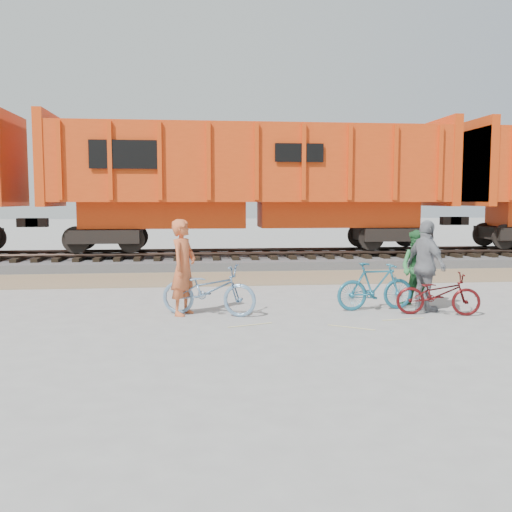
% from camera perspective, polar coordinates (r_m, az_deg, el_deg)
% --- Properties ---
extents(ground, '(120.00, 120.00, 0.00)m').
position_cam_1_polar(ground, '(11.51, 4.02, -5.94)').
color(ground, '#9E9E99').
rests_on(ground, ground).
extents(gravel_strip, '(120.00, 3.00, 0.02)m').
position_cam_1_polar(gravel_strip, '(16.87, 0.73, -2.20)').
color(gravel_strip, '#8F7759').
rests_on(gravel_strip, ground).
extents(ballast_bed, '(120.00, 4.00, 0.30)m').
position_cam_1_polar(ballast_bed, '(20.31, -0.45, -0.47)').
color(ballast_bed, slate).
rests_on(ballast_bed, ground).
extents(track, '(120.00, 2.60, 0.24)m').
position_cam_1_polar(track, '(20.28, -0.46, 0.44)').
color(track, black).
rests_on(track, ballast_bed).
extents(hopper_car_center, '(14.00, 3.13, 4.65)m').
position_cam_1_polar(hopper_car_center, '(20.21, -0.43, 7.61)').
color(hopper_car_center, black).
rests_on(hopper_car_center, track).
extents(bicycle_blue, '(2.08, 1.32, 1.03)m').
position_cam_1_polar(bicycle_blue, '(11.46, -4.75, -3.38)').
color(bicycle_blue, '#6A8DB0').
rests_on(bicycle_blue, ground).
extents(bicycle_teal, '(1.71, 0.62, 1.01)m').
position_cam_1_polar(bicycle_teal, '(12.21, 11.84, -2.98)').
color(bicycle_teal, '#1F657E').
rests_on(bicycle_teal, ground).
extents(bicycle_maroon, '(1.73, 0.95, 0.86)m').
position_cam_1_polar(bicycle_maroon, '(12.02, 17.75, -3.62)').
color(bicycle_maroon, '#4A0C0E').
rests_on(bicycle_maroon, ground).
extents(person_solo, '(0.72, 0.83, 1.93)m').
position_cam_1_polar(person_solo, '(11.50, -7.28, -1.13)').
color(person_solo, '#CD5E32').
rests_on(person_solo, ground).
extents(person_man, '(1.00, 1.03, 1.67)m').
position_cam_1_polar(person_man, '(12.70, 15.89, -1.25)').
color(person_man, '#2A6F38').
rests_on(person_man, ground).
extents(person_woman, '(0.76, 1.20, 1.89)m').
position_cam_1_polar(person_woman, '(12.28, 16.64, -0.97)').
color(person_woman, gray).
rests_on(person_woman, ground).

